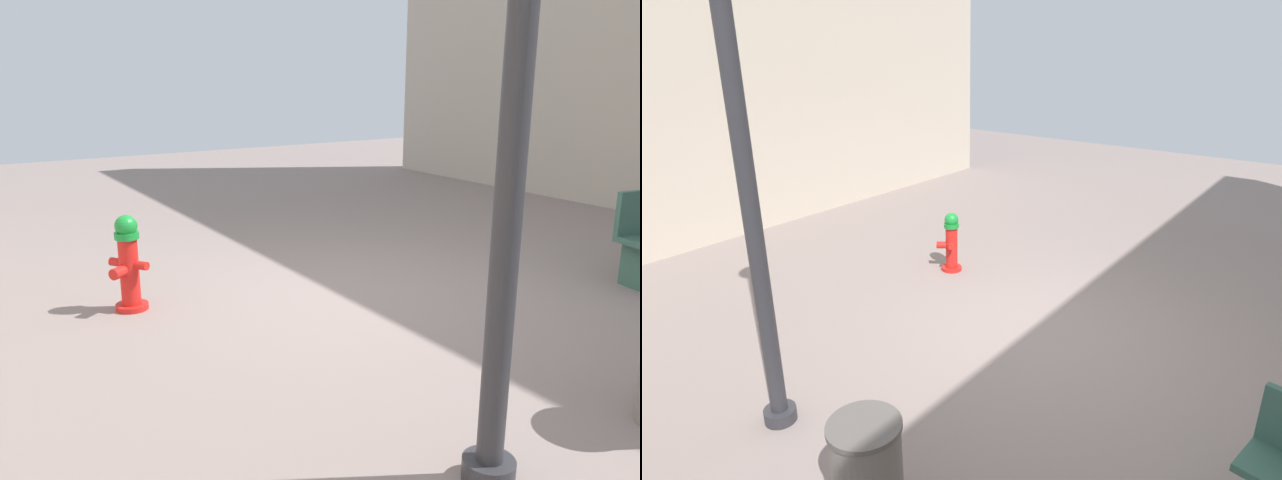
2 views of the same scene
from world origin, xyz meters
TOP-DOWN VIEW (x-y plane):
  - ground_plane at (0.00, 0.00)m, footprint 23.40×23.40m
  - fire_hydrant at (1.94, -0.76)m, footprint 0.35×0.36m
  - street_lamp at (1.08, 2.75)m, footprint 0.36×0.36m
  - trash_bin at (-0.30, 2.97)m, footprint 0.51×0.51m

SIDE VIEW (x-z plane):
  - ground_plane at x=0.00m, z-range 0.00..0.00m
  - trash_bin at x=-0.30m, z-range 0.00..0.79m
  - fire_hydrant at x=1.94m, z-range 0.00..0.87m
  - street_lamp at x=1.08m, z-range 0.51..5.09m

